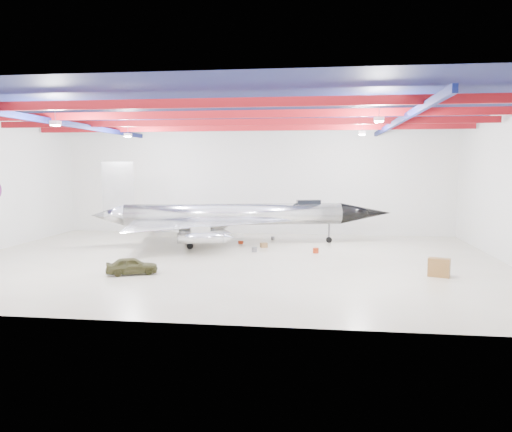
# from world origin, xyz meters

# --- Properties ---
(floor) EXTENTS (40.00, 40.00, 0.00)m
(floor) POSITION_xyz_m (0.00, 0.00, 0.00)
(floor) COLOR beige
(floor) RESTS_ON ground
(wall_back) EXTENTS (40.00, 0.00, 40.00)m
(wall_back) POSITION_xyz_m (0.00, 15.00, 5.50)
(wall_back) COLOR silver
(wall_back) RESTS_ON floor
(ceiling) EXTENTS (40.00, 40.00, 0.00)m
(ceiling) POSITION_xyz_m (0.00, 0.00, 11.00)
(ceiling) COLOR #0A0F38
(ceiling) RESTS_ON wall_back
(ceiling_structure) EXTENTS (39.50, 29.50, 1.08)m
(ceiling_structure) POSITION_xyz_m (0.00, 0.00, 10.32)
(ceiling_structure) COLOR maroon
(ceiling_structure) RESTS_ON ceiling
(jet_aircraft) EXTENTS (26.73, 18.37, 7.36)m
(jet_aircraft) POSITION_xyz_m (-1.00, 7.68, 2.42)
(jet_aircraft) COLOR silver
(jet_aircraft) RESTS_ON floor
(jeep) EXTENTS (3.54, 2.49, 1.12)m
(jeep) POSITION_xyz_m (-5.37, -5.56, 0.56)
(jeep) COLOR #3E3D1F
(jeep) RESTS_ON floor
(desk) EXTENTS (1.44, 1.07, 1.19)m
(desk) POSITION_xyz_m (14.18, -3.77, 0.59)
(desk) COLOR brown
(desk) RESTS_ON floor
(toolbox_red) EXTENTS (0.46, 0.40, 0.28)m
(toolbox_red) POSITION_xyz_m (-0.40, 7.94, 0.14)
(toolbox_red) COLOR #9D2A0F
(toolbox_red) RESTS_ON floor
(engine_drum) EXTENTS (0.52, 0.52, 0.39)m
(engine_drum) POSITION_xyz_m (1.37, 3.86, 0.20)
(engine_drum) COLOR #59595B
(engine_drum) RESTS_ON floor
(parts_bin) EXTENTS (0.72, 0.66, 0.40)m
(parts_bin) POSITION_xyz_m (1.90, 6.17, 0.20)
(parts_bin) COLOR olive
(parts_bin) RESTS_ON floor
(crate_small) EXTENTS (0.34, 0.28, 0.23)m
(crate_small) POSITION_xyz_m (-5.21, 7.28, 0.11)
(crate_small) COLOR #59595B
(crate_small) RESTS_ON floor
(tool_chest) EXTENTS (0.59, 0.59, 0.43)m
(tool_chest) POSITION_xyz_m (6.37, 3.91, 0.21)
(tool_chest) COLOR #9D2A0F
(tool_chest) RESTS_ON floor
(spares_box) EXTENTS (0.35, 0.35, 0.31)m
(spares_box) POSITION_xyz_m (2.23, 10.87, 0.15)
(spares_box) COLOR #59595B
(spares_box) RESTS_ON floor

